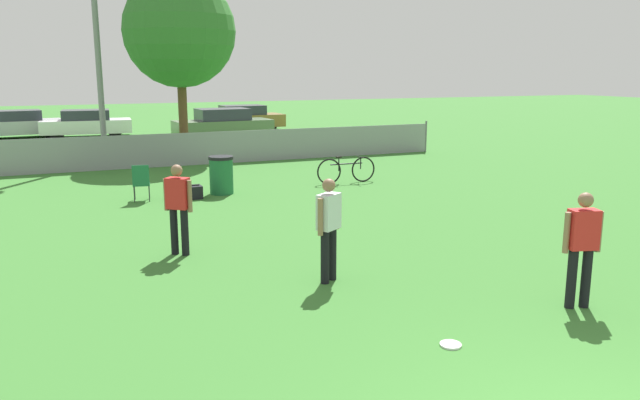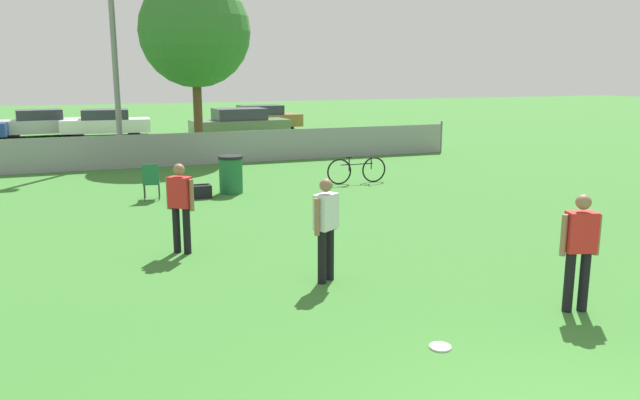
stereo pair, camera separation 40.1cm
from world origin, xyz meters
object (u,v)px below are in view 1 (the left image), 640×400
Objects in this scene: tree_near_pole at (179,31)px; parked_car_silver at (18,124)px; frisbee_disc at (451,345)px; bicycle_sideline at (346,170)px; parked_car_tan at (243,118)px; player_defender_red at (582,243)px; folding_chair_sideline at (141,181)px; parked_car_olive at (223,125)px; light_pole at (95,16)px; player_receiver_white at (329,223)px; trash_bin at (221,175)px; player_thrower_red at (178,204)px; parked_car_white at (86,124)px; gear_bag_sideline at (187,193)px.

parked_car_silver is (-5.91, 10.00, -3.85)m from tree_near_pole.
bicycle_sideline is (3.49, 10.17, 0.36)m from frisbee_disc.
frisbee_disc is 0.06× the size of parked_car_tan.
player_defender_red is 2.47m from frisbee_disc.
parked_car_tan is (1.73, 16.47, 0.28)m from bicycle_sideline.
bicycle_sideline is at bearing -168.47° from folding_chair_sideline.
tree_near_pole is at bearing -121.05° from parked_car_olive.
light_pole is 15.36m from player_receiver_white.
tree_near_pole is (2.77, -0.10, -0.43)m from light_pole.
trash_bin is at bearing -176.97° from bicycle_sideline.
trash_bin is (2.04, 0.17, -0.01)m from folding_chair_sideline.
trash_bin is at bearing -93.59° from tree_near_pole.
parked_car_tan is at bearing 111.72° from player_thrower_red.
parked_car_white is at bearing 90.83° from light_pole.
player_defender_red is 0.38× the size of parked_car_white.
folding_chair_sideline reaches higher than frisbee_disc.
player_receiver_white is (-0.68, -14.58, -3.59)m from tree_near_pole.
light_pole reaches higher than tree_near_pole.
tree_near_pole is at bearing 79.32° from gear_bag_sideline.
parked_car_white is at bearing 116.20° from player_defender_red.
parked_car_olive is (-0.38, 12.42, 0.33)m from bicycle_sideline.
player_receiver_white is at bearing -91.76° from trash_bin.
light_pole is at bearing 177.94° from tree_near_pole.
parked_car_white is at bearing 95.65° from frisbee_disc.
gear_bag_sideline is 16.78m from parked_car_white.
frisbee_disc is at bearing -80.52° from parked_car_white.
frisbee_disc is at bearing -90.95° from tree_near_pole.
parked_car_tan is (5.39, 16.61, 0.16)m from trash_bin.
parked_car_tan is at bearing 99.17° from player_defender_red.
folding_chair_sideline is at bearing -176.09° from bicycle_sideline.
player_receiver_white is 23.87m from parked_car_white.
bicycle_sideline is 17.35m from parked_car_white.
tree_near_pole is at bearing -100.24° from folding_chair_sideline.
player_defender_red is 3.52m from player_receiver_white.
gear_bag_sideline reaches higher than frisbee_disc.
frisbee_disc is 0.06× the size of parked_car_white.
player_receiver_white reaches higher than parked_car_olive.
player_receiver_white is 0.37× the size of parked_car_tan.
tree_near_pole is 1.54× the size of parked_car_white.
trash_bin is (0.23, 7.39, -0.41)m from player_receiver_white.
light_pole reaches higher than parked_car_silver.
tree_near_pole is 7.14× the size of folding_chair_sideline.
parked_car_white is (-4.89, 26.06, -0.26)m from player_defender_red.
light_pole is 11.54× the size of gear_bag_sideline.
parked_car_silver reaches higher than bicycle_sideline.
player_thrower_red is at bearing 98.53° from folding_chair_sideline.
tree_near_pole is 17.37m from player_defender_red.
gear_bag_sideline is at bearing 62.10° from player_receiver_white.
player_receiver_white is 20.26m from parked_car_olive.
parked_car_silver is 10.86m from parked_car_tan.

